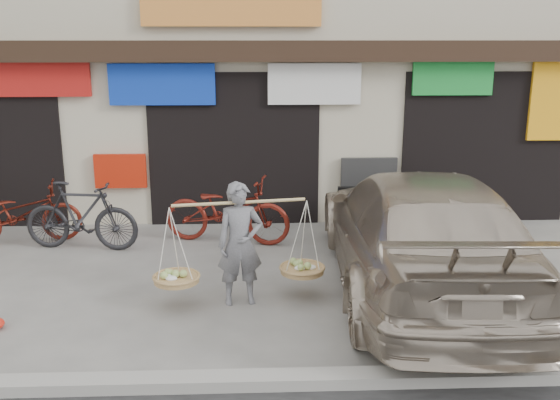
{
  "coord_description": "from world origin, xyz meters",
  "views": [
    {
      "loc": [
        0.37,
        -7.4,
        3.28
      ],
      "look_at": [
        0.71,
        0.9,
        1.1
      ],
      "focal_mm": 40.0,
      "sensor_mm": 36.0,
      "label": 1
    }
  ],
  "objects_px": {
    "bike_1": "(81,216)",
    "suv": "(420,231)",
    "bike_0": "(21,213)",
    "bike_2": "(227,210)",
    "street_vendor": "(240,249)"
  },
  "relations": [
    {
      "from": "suv",
      "to": "bike_2",
      "type": "bearing_deg",
      "value": -35.65
    },
    {
      "from": "bike_0",
      "to": "bike_2",
      "type": "xyz_separation_m",
      "value": [
        3.36,
        -0.11,
        0.05
      ]
    },
    {
      "from": "street_vendor",
      "to": "suv",
      "type": "height_order",
      "value": "suv"
    },
    {
      "from": "bike_0",
      "to": "suv",
      "type": "xyz_separation_m",
      "value": [
        5.98,
        -2.17,
        0.31
      ]
    },
    {
      "from": "bike_1",
      "to": "suv",
      "type": "relative_size",
      "value": 0.33
    },
    {
      "from": "bike_2",
      "to": "suv",
      "type": "height_order",
      "value": "suv"
    },
    {
      "from": "street_vendor",
      "to": "bike_1",
      "type": "relative_size",
      "value": 1.16
    },
    {
      "from": "bike_1",
      "to": "bike_2",
      "type": "bearing_deg",
      "value": -74.5
    },
    {
      "from": "bike_1",
      "to": "bike_2",
      "type": "height_order",
      "value": "bike_1"
    },
    {
      "from": "bike_0",
      "to": "suv",
      "type": "relative_size",
      "value": 0.34
    },
    {
      "from": "bike_0",
      "to": "bike_1",
      "type": "xyz_separation_m",
      "value": [
        1.07,
        -0.37,
        0.06
      ]
    },
    {
      "from": "street_vendor",
      "to": "bike_2",
      "type": "relative_size",
      "value": 1.03
    },
    {
      "from": "bike_0",
      "to": "bike_2",
      "type": "relative_size",
      "value": 0.91
    },
    {
      "from": "street_vendor",
      "to": "bike_1",
      "type": "xyz_separation_m",
      "value": [
        -2.55,
        2.16,
        -0.16
      ]
    },
    {
      "from": "suv",
      "to": "bike_0",
      "type": "bearing_deg",
      "value": -17.45
    }
  ]
}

